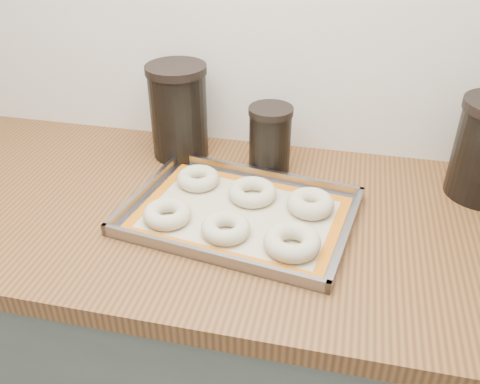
% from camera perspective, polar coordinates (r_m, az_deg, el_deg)
% --- Properties ---
extents(cabinet, '(3.00, 0.65, 0.86)m').
position_cam_1_polar(cabinet, '(1.39, 5.17, -18.87)').
color(cabinet, '#5A6357').
rests_on(cabinet, floor).
extents(countertop, '(3.06, 0.68, 0.04)m').
position_cam_1_polar(countertop, '(1.08, 6.32, -3.80)').
color(countertop, brown).
rests_on(countertop, cabinet).
extents(baking_tray, '(0.50, 0.40, 0.03)m').
position_cam_1_polar(baking_tray, '(1.07, 0.00, -2.41)').
color(baking_tray, gray).
rests_on(baking_tray, countertop).
extents(baking_mat, '(0.46, 0.35, 0.00)m').
position_cam_1_polar(baking_mat, '(1.07, 0.00, -2.49)').
color(baking_mat, '#C6B793').
rests_on(baking_mat, baking_tray).
extents(bagel_front_left, '(0.10, 0.10, 0.03)m').
position_cam_1_polar(bagel_front_left, '(1.05, -8.16, -2.44)').
color(bagel_front_left, beige).
rests_on(bagel_front_left, baking_mat).
extents(bagel_front_mid, '(0.10, 0.10, 0.03)m').
position_cam_1_polar(bagel_front_mid, '(1.00, -1.61, -4.07)').
color(bagel_front_mid, beige).
rests_on(bagel_front_mid, baking_mat).
extents(bagel_front_right, '(0.14, 0.14, 0.04)m').
position_cam_1_polar(bagel_front_right, '(0.97, 5.87, -5.59)').
color(bagel_front_right, beige).
rests_on(bagel_front_right, baking_mat).
extents(bagel_back_left, '(0.12, 0.12, 0.03)m').
position_cam_1_polar(bagel_back_left, '(1.16, -4.72, 1.54)').
color(bagel_back_left, beige).
rests_on(bagel_back_left, baking_mat).
extents(bagel_back_mid, '(0.13, 0.13, 0.03)m').
position_cam_1_polar(bagel_back_mid, '(1.11, 1.40, -0.01)').
color(bagel_back_mid, beige).
rests_on(bagel_back_mid, baking_mat).
extents(bagel_back_right, '(0.10, 0.10, 0.04)m').
position_cam_1_polar(bagel_back_right, '(1.08, 7.93, -1.28)').
color(bagel_back_right, beige).
rests_on(bagel_back_right, baking_mat).
extents(canister_left, '(0.15, 0.15, 0.23)m').
position_cam_1_polar(canister_left, '(1.27, -6.90, 8.99)').
color(canister_left, black).
rests_on(canister_left, countertop).
extents(canister_mid, '(0.10, 0.10, 0.16)m').
position_cam_1_polar(canister_mid, '(1.20, 3.39, 5.99)').
color(canister_mid, black).
rests_on(canister_mid, countertop).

